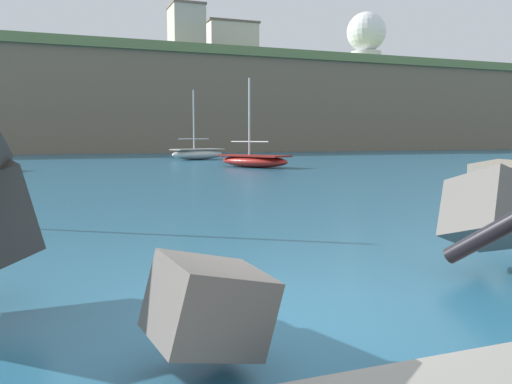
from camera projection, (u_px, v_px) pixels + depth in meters
The scene contains 8 objects.
ground_plane at pixel (274, 323), 5.81m from camera, with size 400.00×400.00×0.00m, color #235B7A.
breakwater_jetty at pixel (125, 211), 6.43m from camera, with size 31.10×6.17×2.68m.
boat_near_centre at pixel (198, 154), 47.51m from camera, with size 5.72×3.69×6.19m.
boat_near_right at pixel (254, 160), 35.49m from camera, with size 4.38×5.82×5.97m.
headland_bluff at pixel (216, 107), 86.04m from camera, with size 105.63×34.43×13.93m.
radar_dome at pixel (366, 38), 93.77m from camera, with size 6.92×6.92×10.17m.
station_building_west at pixel (231, 41), 80.76m from camera, with size 7.90×5.09×5.51m.
station_building_central at pixel (186, 29), 74.45m from camera, with size 4.67×5.29×6.60m.
Camera 1 is at (-2.18, -5.19, 2.04)m, focal length 37.01 mm.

